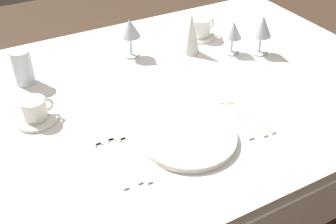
% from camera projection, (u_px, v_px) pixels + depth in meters
% --- Properties ---
extents(dining_table, '(1.80, 1.11, 0.74)m').
position_uv_depth(dining_table, '(143.00, 116.00, 1.37)').
color(dining_table, white).
rests_on(dining_table, ground).
extents(dinner_plate, '(0.27, 0.27, 0.02)m').
position_uv_depth(dinner_plate, '(188.00, 137.00, 1.14)').
color(dinner_plate, white).
rests_on(dinner_plate, dining_table).
extents(fork_outer, '(0.03, 0.22, 0.00)m').
position_uv_depth(fork_outer, '(132.00, 153.00, 1.10)').
color(fork_outer, beige).
rests_on(fork_outer, dining_table).
extents(fork_inner, '(0.02, 0.23, 0.00)m').
position_uv_depth(fork_inner, '(121.00, 154.00, 1.10)').
color(fork_inner, beige).
rests_on(fork_inner, dining_table).
extents(fork_salad, '(0.02, 0.22, 0.00)m').
position_uv_depth(fork_salad, '(108.00, 159.00, 1.08)').
color(fork_salad, beige).
rests_on(fork_salad, dining_table).
extents(dinner_knife, '(0.03, 0.22, 0.00)m').
position_uv_depth(dinner_knife, '(231.00, 118.00, 1.22)').
color(dinner_knife, beige).
rests_on(dinner_knife, dining_table).
extents(spoon_soup, '(0.03, 0.23, 0.01)m').
position_uv_depth(spoon_soup, '(235.00, 111.00, 1.25)').
color(spoon_soup, beige).
rests_on(spoon_soup, dining_table).
extents(spoon_dessert, '(0.03, 0.21, 0.01)m').
position_uv_depth(spoon_dessert, '(244.00, 110.00, 1.26)').
color(spoon_dessert, beige).
rests_on(spoon_dessert, dining_table).
extents(saucer_left, '(0.13, 0.13, 0.01)m').
position_uv_depth(saucer_left, '(37.00, 119.00, 1.22)').
color(saucer_left, white).
rests_on(saucer_left, dining_table).
extents(coffee_cup_left, '(0.10, 0.07, 0.06)m').
position_uv_depth(coffee_cup_left, '(35.00, 109.00, 1.20)').
color(coffee_cup_left, white).
rests_on(coffee_cup_left, saucer_left).
extents(saucer_right, '(0.12, 0.12, 0.01)m').
position_uv_depth(saucer_right, '(200.00, 36.00, 1.67)').
color(saucer_right, white).
rests_on(saucer_right, dining_table).
extents(coffee_cup_right, '(0.11, 0.08, 0.07)m').
position_uv_depth(coffee_cup_right, '(200.00, 27.00, 1.64)').
color(coffee_cup_right, white).
rests_on(coffee_cup_right, saucer_right).
extents(wine_glass_centre, '(0.07, 0.07, 0.13)m').
position_uv_depth(wine_glass_centre, '(233.00, 32.00, 1.51)').
color(wine_glass_centre, silver).
rests_on(wine_glass_centre, dining_table).
extents(wine_glass_left, '(0.08, 0.08, 0.15)m').
position_uv_depth(wine_glass_left, '(130.00, 30.00, 1.48)').
color(wine_glass_left, silver).
rests_on(wine_glass_left, dining_table).
extents(wine_glass_right, '(0.07, 0.07, 0.15)m').
position_uv_depth(wine_glass_right, '(262.00, 28.00, 1.50)').
color(wine_glass_right, silver).
rests_on(wine_glass_right, dining_table).
extents(drink_tumbler, '(0.07, 0.07, 0.12)m').
position_uv_depth(drink_tumbler, '(23.00, 67.00, 1.35)').
color(drink_tumbler, silver).
rests_on(drink_tumbler, dining_table).
extents(napkin_folded, '(0.07, 0.07, 0.16)m').
position_uv_depth(napkin_folded, '(191.00, 33.00, 1.52)').
color(napkin_folded, white).
rests_on(napkin_folded, dining_table).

